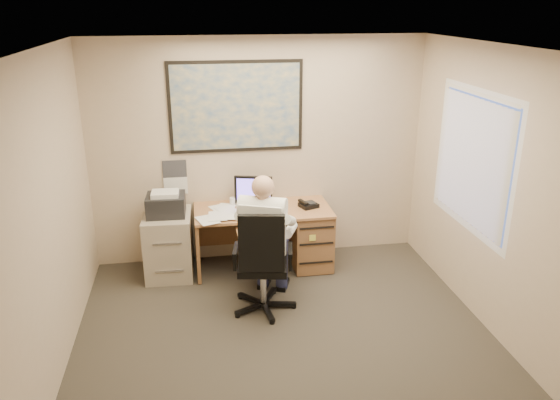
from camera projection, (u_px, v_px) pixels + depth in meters
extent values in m
cube|color=#342F28|center=(292.00, 359.00, 4.94)|extent=(4.00, 4.50, 0.00)
cube|color=white|center=(295.00, 52.00, 4.01)|extent=(4.00, 4.50, 0.00)
cube|color=beige|center=(259.00, 152.00, 6.56)|extent=(4.00, 0.00, 2.70)
cube|color=beige|center=(37.00, 238.00, 4.17)|extent=(0.00, 4.50, 2.70)
cube|color=beige|center=(517.00, 208.00, 4.78)|extent=(0.00, 4.50, 2.70)
cube|color=#B37A4C|center=(263.00, 210.00, 6.42)|extent=(1.60, 0.75, 0.03)
cube|color=#96643D|center=(310.00, 236.00, 6.64)|extent=(0.45, 0.70, 0.70)
cube|color=#96643D|center=(198.00, 244.00, 6.43)|extent=(0.04, 0.70, 0.70)
cube|color=#96643D|center=(259.00, 222.00, 6.84)|extent=(1.55, 0.03, 0.55)
cylinder|color=black|center=(253.00, 204.00, 6.54)|extent=(0.18, 0.18, 0.02)
cube|color=black|center=(253.00, 190.00, 6.45)|extent=(0.44, 0.15, 0.34)
cube|color=#7A5DFF|center=(254.00, 191.00, 6.43)|extent=(0.39, 0.11, 0.29)
cube|color=#B37A4C|center=(262.00, 232.00, 6.02)|extent=(0.55, 0.30, 0.02)
cube|color=beige|center=(262.00, 230.00, 6.01)|extent=(0.43, 0.14, 0.02)
cube|color=black|center=(309.00, 205.00, 6.47)|extent=(0.24, 0.23, 0.05)
cylinder|color=silver|center=(240.00, 208.00, 6.24)|extent=(0.07, 0.07, 0.16)
cylinder|color=white|center=(233.00, 201.00, 6.53)|extent=(0.07, 0.07, 0.09)
cube|color=white|center=(224.00, 210.00, 6.34)|extent=(0.60, 0.56, 0.02)
cube|color=#1E4C93|center=(236.00, 107.00, 6.31)|extent=(1.56, 0.03, 1.06)
cube|color=white|center=(175.00, 177.00, 6.49)|extent=(0.28, 0.01, 0.42)
cube|color=#AA9D89|center=(169.00, 244.00, 6.38)|extent=(0.56, 0.67, 0.75)
cube|color=black|center=(166.00, 205.00, 6.21)|extent=(0.44, 0.39, 0.24)
cube|color=white|center=(165.00, 194.00, 6.14)|extent=(0.31, 0.25, 0.05)
cylinder|color=silver|center=(263.00, 285.00, 5.68)|extent=(0.06, 0.06, 0.43)
cube|color=black|center=(263.00, 265.00, 5.60)|extent=(0.57, 0.57, 0.07)
cube|color=black|center=(271.00, 243.00, 5.26)|extent=(0.45, 0.14, 0.59)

